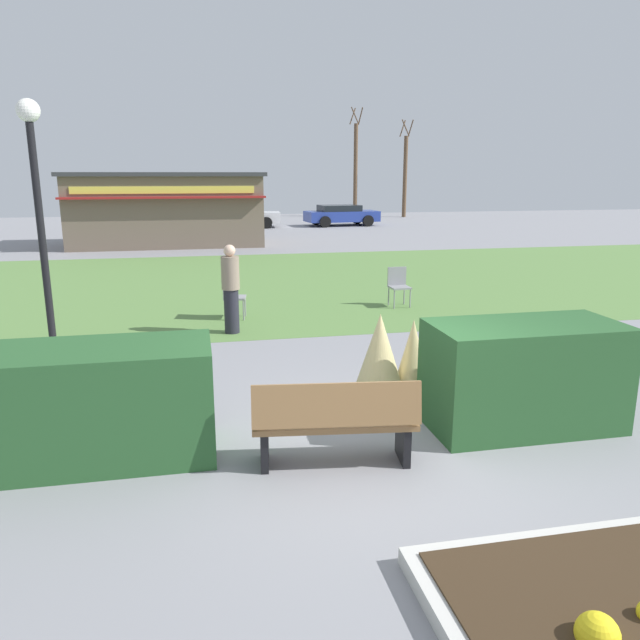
{
  "coord_description": "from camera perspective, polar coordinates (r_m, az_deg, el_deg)",
  "views": [
    {
      "loc": [
        -1.95,
        -5.82,
        2.97
      ],
      "look_at": [
        -0.25,
        2.4,
        0.92
      ],
      "focal_mm": 33.79,
      "sensor_mm": 36.0,
      "label": 1
    }
  ],
  "objects": [
    {
      "name": "food_kiosk",
      "position": [
        26.76,
        -14.26,
        10.18
      ],
      "size": [
        8.09,
        4.37,
        3.03
      ],
      "color": "#6B5B4C",
      "rests_on": "ground_plane"
    },
    {
      "name": "cafe_chair_east",
      "position": [
        13.91,
        7.43,
        3.47
      ],
      "size": [
        0.45,
        0.45,
        0.89
      ],
      "color": "gray",
      "rests_on": "ground_plane"
    },
    {
      "name": "ground_plane",
      "position": [
        6.82,
        6.27,
        -12.19
      ],
      "size": [
        80.0,
        80.0,
        0.0
      ],
      "primitive_type": "plane",
      "color": "gray"
    },
    {
      "name": "parked_car_west_slot",
      "position": [
        34.84,
        -15.98,
        9.34
      ],
      "size": [
        4.2,
        2.07,
        1.2
      ],
      "color": "#2D6638",
      "rests_on": "ground_plane"
    },
    {
      "name": "lamppost_mid",
      "position": [
        10.77,
        -25.17,
        10.38
      ],
      "size": [
        0.36,
        0.36,
        4.1
      ],
      "color": "black",
      "rests_on": "ground_plane"
    },
    {
      "name": "ornamental_grass_behind_left",
      "position": [
        8.06,
        8.75,
        -3.84
      ],
      "size": [
        0.59,
        0.59,
        1.12
      ],
      "primitive_type": "cone",
      "color": "#D1BC7F",
      "rests_on": "ground_plane"
    },
    {
      "name": "trash_bin",
      "position": [
        8.81,
        22.89,
        -4.26
      ],
      "size": [
        0.52,
        0.52,
        0.83
      ],
      "primitive_type": "cylinder",
      "color": "#2D4233",
      "rests_on": "ground_plane"
    },
    {
      "name": "lawn_patch",
      "position": [
        17.0,
        -4.94,
        3.59
      ],
      "size": [
        36.0,
        12.0,
        0.01
      ],
      "primitive_type": "cube",
      "color": "#5B8442",
      "rests_on": "ground_plane"
    },
    {
      "name": "hedge_right",
      "position": [
        7.57,
        18.71,
        -5.0
      ],
      "size": [
        2.25,
        1.1,
        1.27
      ],
      "primitive_type": "cube",
      "color": "#28562B",
      "rests_on": "ground_plane"
    },
    {
      "name": "hedge_left",
      "position": [
        6.83,
        -21.47,
        -7.47
      ],
      "size": [
        2.67,
        1.1,
        1.23
      ],
      "primitive_type": "cube",
      "color": "#28562B",
      "rests_on": "ground_plane"
    },
    {
      "name": "tree_left_bg",
      "position": [
        43.39,
        8.06,
        13.48
      ],
      "size": [
        0.91,
        0.96,
        6.55
      ],
      "color": "brown",
      "rests_on": "ground_plane"
    },
    {
      "name": "tree_right_bg",
      "position": [
        43.49,
        3.38,
        14.14
      ],
      "size": [
        0.91,
        0.96,
        7.4
      ],
      "color": "brown",
      "rests_on": "ground_plane"
    },
    {
      "name": "parked_car_center_slot",
      "position": [
        34.85,
        -7.41,
        9.75
      ],
      "size": [
        4.31,
        2.28,
        1.2
      ],
      "color": "silver",
      "rests_on": "ground_plane"
    },
    {
      "name": "ornamental_grass_behind_right",
      "position": [
        7.84,
        5.65,
        -3.81
      ],
      "size": [
        0.79,
        0.79,
        1.24
      ],
      "primitive_type": "cone",
      "color": "#D1BC7F",
      "rests_on": "ground_plane"
    },
    {
      "name": "person_strolling",
      "position": [
        11.47,
        -8.44,
        2.96
      ],
      "size": [
        0.34,
        0.34,
        1.69
      ],
      "rotation": [
        0.0,
        0.0,
        1.33
      ],
      "color": "#23232D",
      "rests_on": "ground_plane"
    },
    {
      "name": "cafe_chair_west",
      "position": [
        12.7,
        -8.47,
        2.46
      ],
      "size": [
        0.51,
        0.51,
        0.89
      ],
      "color": "gray",
      "rests_on": "ground_plane"
    },
    {
      "name": "parked_car_east_slot",
      "position": [
        35.75,
        2.01,
        9.95
      ],
      "size": [
        4.35,
        2.34,
        1.2
      ],
      "color": "navy",
      "rests_on": "ground_plane"
    },
    {
      "name": "park_bench",
      "position": [
        6.28,
        1.46,
        -9.64
      ],
      "size": [
        1.75,
        0.73,
        0.95
      ],
      "color": "olive",
      "rests_on": "ground_plane"
    }
  ]
}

